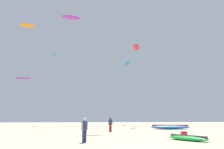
{
  "coord_description": "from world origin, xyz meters",
  "views": [
    {
      "loc": [
        -2.12,
        -11.57,
        1.79
      ],
      "look_at": [
        0.0,
        14.18,
        6.55
      ],
      "focal_mm": 36.5,
      "sensor_mm": 36.0,
      "label": 1
    }
  ],
  "objects": [
    {
      "name": "person_midground",
      "position": [
        -0.06,
        15.84,
        0.98
      ],
      "size": [
        0.46,
        0.39,
        1.68
      ],
      "rotation": [
        0.0,
        0.0,
        4.05
      ],
      "color": "#B21E23",
      "rests_on": "ground"
    },
    {
      "name": "person_foreground",
      "position": [
        -2.71,
        4.92,
        0.99
      ],
      "size": [
        0.45,
        0.4,
        1.69
      ],
      "rotation": [
        0.0,
        0.0,
        5.42
      ],
      "color": "navy",
      "rests_on": "ground"
    },
    {
      "name": "kite_aloft_2",
      "position": [
        -10.83,
        37.59,
        15.14
      ],
      "size": [
        1.19,
        2.4,
        0.53
      ],
      "color": "green"
    },
    {
      "name": "kite_aloft_7",
      "position": [
        6.15,
        30.72,
        15.18
      ],
      "size": [
        2.53,
        3.65,
        0.89
      ],
      "color": "red"
    },
    {
      "name": "kite_aloft_0",
      "position": [
        5.88,
        40.29,
        14.15
      ],
      "size": [
        1.24,
        3.52,
        0.76
      ],
      "color": "blue"
    },
    {
      "name": "kite_grounded_near",
      "position": [
        8.74,
        20.46,
        0.31
      ],
      "size": [
        5.62,
        2.34,
        0.65
      ],
      "color": "blue",
      "rests_on": "ground"
    },
    {
      "name": "kite_aloft_1",
      "position": [
        -15.65,
        33.11,
        9.08
      ],
      "size": [
        2.8,
        1.01,
        0.6
      ],
      "color": "purple"
    },
    {
      "name": "kite_aloft_3",
      "position": [
        -7.18,
        35.39,
        23.04
      ],
      "size": [
        4.42,
        2.0,
        0.8
      ],
      "color": "purple"
    },
    {
      "name": "kite_grounded_mid",
      "position": [
        5.01,
        5.53,
        0.2
      ],
      "size": [
        2.63,
        3.45,
        0.44
      ],
      "color": "green",
      "rests_on": "ground"
    },
    {
      "name": "cooler_box",
      "position": [
        6.93,
        11.05,
        0.16
      ],
      "size": [
        0.56,
        0.36,
        0.32
      ],
      "primitive_type": "cube",
      "color": "red",
      "rests_on": "ground"
    },
    {
      "name": "kite_aloft_8",
      "position": [
        -15.4,
        32.45,
        19.68
      ],
      "size": [
        3.19,
        2.06,
        0.71
      ],
      "color": "orange"
    }
  ]
}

